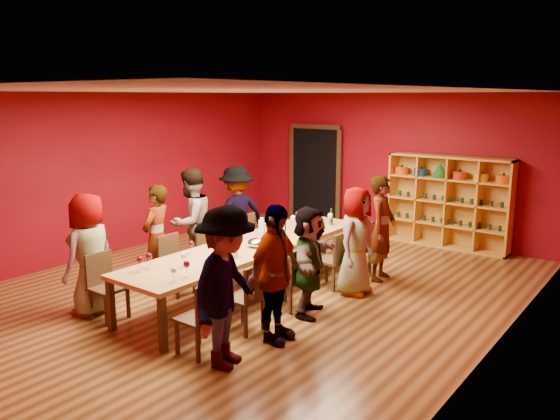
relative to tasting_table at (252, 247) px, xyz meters
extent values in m
cube|color=#573517|center=(0.00, 0.00, -0.71)|extent=(7.10, 9.10, 0.02)
cube|color=maroon|center=(0.00, 4.51, 0.80)|extent=(7.10, 0.02, 3.00)
cube|color=maroon|center=(-3.51, 0.00, 0.80)|extent=(0.02, 9.10, 3.00)
cube|color=maroon|center=(3.51, 0.00, 0.80)|extent=(0.02, 9.10, 3.00)
cube|color=beige|center=(0.00, 0.00, 2.31)|extent=(7.10, 9.10, 0.02)
cube|color=tan|center=(0.00, 0.00, 0.02)|extent=(1.10, 4.50, 0.06)
cube|color=#321F10|center=(-0.49, -2.17, -0.35)|extent=(0.08, 0.08, 0.69)
cube|color=#321F10|center=(-0.49, 2.17, -0.35)|extent=(0.08, 0.08, 0.69)
cube|color=#321F10|center=(0.49, -2.17, -0.35)|extent=(0.08, 0.08, 0.69)
cube|color=#321F10|center=(0.49, 2.17, -0.35)|extent=(0.08, 0.08, 0.69)
cube|color=black|center=(-1.80, 4.44, 0.40)|extent=(1.20, 0.14, 2.20)
cube|color=#321F10|center=(-1.80, 4.37, 1.55)|extent=(1.32, 0.06, 0.10)
cube|color=#321F10|center=(-2.45, 4.37, 0.40)|extent=(0.10, 0.06, 2.20)
cube|color=#321F10|center=(-1.15, 4.37, 0.40)|extent=(0.10, 0.06, 2.20)
cube|color=gold|center=(0.22, 4.28, 0.20)|extent=(0.04, 0.40, 1.80)
cube|color=gold|center=(2.58, 4.28, 0.20)|extent=(0.04, 0.40, 1.80)
cube|color=gold|center=(1.40, 4.28, 1.08)|extent=(2.40, 0.40, 0.04)
cube|color=gold|center=(1.40, 4.28, -0.68)|extent=(2.40, 0.40, 0.04)
cube|color=gold|center=(1.40, 4.47, 0.20)|extent=(2.40, 0.02, 1.80)
cube|color=gold|center=(1.40, 4.28, -0.25)|extent=(2.36, 0.38, 0.03)
cube|color=gold|center=(1.40, 4.28, 0.20)|extent=(2.36, 0.38, 0.03)
cube|color=gold|center=(1.40, 4.28, 0.65)|extent=(2.36, 0.38, 0.03)
cube|color=gold|center=(0.80, 4.28, 0.20)|extent=(0.03, 0.38, 1.76)
cube|color=gold|center=(1.40, 4.28, 0.20)|extent=(0.03, 0.38, 1.76)
cube|color=gold|center=(2.00, 4.28, 0.20)|extent=(0.03, 0.38, 1.76)
cylinder|color=#EA510D|center=(0.40, 4.28, 0.74)|extent=(0.26, 0.26, 0.15)
sphere|color=black|center=(0.40, 4.28, 0.84)|extent=(0.05, 0.05, 0.05)
cylinder|color=navy|center=(0.80, 4.28, 0.74)|extent=(0.26, 0.26, 0.15)
sphere|color=black|center=(0.80, 4.28, 0.84)|extent=(0.05, 0.05, 0.05)
cylinder|color=#1A6929|center=(1.20, 4.28, 0.71)|extent=(0.26, 0.26, 0.08)
cone|color=#1A6929|center=(1.20, 4.28, 0.86)|extent=(0.24, 0.24, 0.22)
cylinder|color=#B22914|center=(1.60, 4.28, 0.74)|extent=(0.26, 0.26, 0.15)
sphere|color=black|center=(1.60, 4.28, 0.84)|extent=(0.05, 0.05, 0.05)
cylinder|color=yellow|center=(2.00, 4.28, 0.74)|extent=(0.26, 0.26, 0.15)
sphere|color=black|center=(2.00, 4.28, 0.84)|extent=(0.05, 0.05, 0.05)
cylinder|color=#EA510D|center=(2.40, 4.28, 0.74)|extent=(0.26, 0.26, 0.15)
sphere|color=black|center=(2.40, 4.28, 0.84)|extent=(0.05, 0.05, 0.05)
cylinder|color=black|center=(0.38, 4.28, -0.18)|extent=(0.07, 0.07, 0.10)
cylinder|color=black|center=(0.56, 4.28, -0.18)|extent=(0.07, 0.07, 0.10)
cylinder|color=black|center=(0.75, 4.28, -0.18)|extent=(0.07, 0.07, 0.10)
cylinder|color=black|center=(0.93, 4.28, -0.18)|extent=(0.07, 0.07, 0.10)
cylinder|color=black|center=(1.12, 4.28, -0.18)|extent=(0.07, 0.07, 0.10)
cylinder|color=black|center=(1.30, 4.28, -0.18)|extent=(0.07, 0.07, 0.10)
cylinder|color=black|center=(1.49, 4.28, -0.18)|extent=(0.07, 0.07, 0.10)
cylinder|color=black|center=(1.67, 4.28, -0.18)|extent=(0.07, 0.07, 0.10)
cylinder|color=black|center=(1.86, 4.28, -0.18)|extent=(0.07, 0.07, 0.10)
cylinder|color=black|center=(2.04, 4.28, -0.18)|extent=(0.07, 0.07, 0.10)
cylinder|color=black|center=(2.23, 4.28, -0.18)|extent=(0.07, 0.07, 0.10)
cylinder|color=black|center=(2.42, 4.28, -0.18)|extent=(0.07, 0.07, 0.10)
cylinder|color=black|center=(0.38, 4.28, 0.27)|extent=(0.07, 0.07, 0.10)
cylinder|color=black|center=(0.56, 4.28, 0.27)|extent=(0.07, 0.07, 0.10)
cylinder|color=black|center=(0.75, 4.28, 0.27)|extent=(0.07, 0.07, 0.10)
cylinder|color=black|center=(0.93, 4.28, 0.27)|extent=(0.07, 0.07, 0.10)
cylinder|color=black|center=(1.12, 4.28, 0.27)|extent=(0.07, 0.07, 0.10)
cylinder|color=black|center=(1.30, 4.28, 0.27)|extent=(0.07, 0.07, 0.10)
cylinder|color=black|center=(1.49, 4.28, 0.27)|extent=(0.07, 0.07, 0.10)
cylinder|color=black|center=(1.67, 4.28, 0.27)|extent=(0.07, 0.07, 0.10)
cylinder|color=black|center=(1.86, 4.28, 0.27)|extent=(0.07, 0.07, 0.10)
cylinder|color=black|center=(2.04, 4.28, 0.27)|extent=(0.07, 0.07, 0.10)
cylinder|color=black|center=(2.23, 4.28, 0.27)|extent=(0.07, 0.07, 0.10)
cylinder|color=black|center=(2.42, 4.28, 0.27)|extent=(0.07, 0.07, 0.10)
cube|color=#321F10|center=(-0.83, -1.96, -0.27)|extent=(0.42, 0.42, 0.04)
cube|color=#321F10|center=(-1.02, -1.96, -0.03)|extent=(0.04, 0.40, 0.44)
cube|color=#321F10|center=(-1.00, -2.13, -0.49)|extent=(0.04, 0.04, 0.41)
cube|color=#321F10|center=(-0.66, -2.13, -0.49)|extent=(0.04, 0.04, 0.41)
cube|color=#321F10|center=(-1.00, -1.79, -0.49)|extent=(0.04, 0.04, 0.41)
cube|color=#321F10|center=(-0.66, -1.79, -0.49)|extent=(0.04, 0.04, 0.41)
imported|color=#4C4C51|center=(-1.21, -1.96, 0.14)|extent=(0.63, 0.90, 1.67)
cube|color=#321F10|center=(-0.83, -0.74, -0.27)|extent=(0.42, 0.42, 0.04)
cube|color=#321F10|center=(-1.02, -0.74, -0.03)|extent=(0.04, 0.40, 0.44)
cube|color=#321F10|center=(-1.00, -0.91, -0.49)|extent=(0.04, 0.04, 0.41)
cube|color=#321F10|center=(-0.66, -0.91, -0.49)|extent=(0.04, 0.04, 0.41)
cube|color=#321F10|center=(-1.00, -0.57, -0.49)|extent=(0.04, 0.04, 0.41)
cube|color=#321F10|center=(-0.66, -0.57, -0.49)|extent=(0.04, 0.04, 0.41)
imported|color=#16193C|center=(-1.27, -0.74, 0.11)|extent=(0.60, 0.70, 1.62)
cube|color=#321F10|center=(-0.83, 0.04, -0.27)|extent=(0.42, 0.42, 0.04)
cube|color=#321F10|center=(-1.02, 0.04, -0.03)|extent=(0.04, 0.40, 0.44)
cube|color=#321F10|center=(-1.00, -0.13, -0.49)|extent=(0.04, 0.04, 0.41)
cube|color=#321F10|center=(-0.66, -0.13, -0.49)|extent=(0.04, 0.04, 0.41)
cube|color=#321F10|center=(-1.00, 0.21, -0.49)|extent=(0.04, 0.04, 0.41)
cube|color=#321F10|center=(-0.66, 0.21, -0.49)|extent=(0.04, 0.04, 0.41)
imported|color=#5878B6|center=(-1.34, 0.04, 0.19)|extent=(0.54, 0.90, 1.78)
cube|color=#321F10|center=(-0.83, 1.08, -0.27)|extent=(0.42, 0.42, 0.04)
cube|color=#321F10|center=(-1.02, 1.08, -0.03)|extent=(0.04, 0.40, 0.44)
cube|color=#321F10|center=(-1.00, 0.91, -0.49)|extent=(0.04, 0.04, 0.41)
cube|color=#321F10|center=(-0.66, 0.91, -0.49)|extent=(0.04, 0.04, 0.41)
cube|color=#321F10|center=(-1.00, 1.25, -0.49)|extent=(0.04, 0.04, 0.41)
cube|color=#321F10|center=(-0.66, 1.25, -0.49)|extent=(0.04, 0.04, 0.41)
imported|color=#D38D92|center=(-1.25, 1.08, 0.16)|extent=(0.78, 1.20, 1.72)
cube|color=#321F10|center=(0.83, -1.94, -0.27)|extent=(0.42, 0.42, 0.04)
cube|color=#321F10|center=(1.02, -1.94, -0.03)|extent=(0.04, 0.40, 0.44)
cube|color=#321F10|center=(0.66, -2.11, -0.49)|extent=(0.04, 0.04, 0.41)
cube|color=#321F10|center=(1.00, -2.11, -0.49)|extent=(0.04, 0.04, 0.41)
cube|color=#321F10|center=(0.66, -1.77, -0.49)|extent=(0.04, 0.04, 0.41)
cube|color=#321F10|center=(1.00, -1.77, -0.49)|extent=(0.04, 0.04, 0.41)
imported|color=#515156|center=(1.30, -1.94, 0.20)|extent=(0.78, 1.25, 1.80)
cube|color=#321F10|center=(0.83, -1.13, -0.27)|extent=(0.42, 0.42, 0.04)
cube|color=#321F10|center=(1.02, -1.13, -0.03)|extent=(0.04, 0.40, 0.44)
cube|color=#321F10|center=(0.66, -1.30, -0.49)|extent=(0.04, 0.04, 0.41)
cube|color=#321F10|center=(1.00, -1.30, -0.49)|extent=(0.04, 0.04, 0.41)
cube|color=#321F10|center=(0.66, -0.96, -0.49)|extent=(0.04, 0.04, 0.41)
cube|color=#321F10|center=(1.00, -0.96, -0.49)|extent=(0.04, 0.04, 0.41)
imported|color=#5982B7|center=(1.32, -1.13, 0.15)|extent=(0.54, 1.03, 1.69)
cube|color=#321F10|center=(0.83, -0.20, -0.27)|extent=(0.42, 0.42, 0.04)
cube|color=#321F10|center=(1.02, -0.20, -0.03)|extent=(0.04, 0.40, 0.44)
cube|color=#321F10|center=(0.66, -0.37, -0.49)|extent=(0.04, 0.04, 0.41)
cube|color=#321F10|center=(1.00, -0.37, -0.49)|extent=(0.04, 0.04, 0.41)
cube|color=#321F10|center=(0.66, -0.03, -0.49)|extent=(0.04, 0.04, 0.41)
cube|color=#321F10|center=(1.00, -0.03, -0.49)|extent=(0.04, 0.04, 0.41)
imported|color=#131734|center=(1.19, -0.20, 0.06)|extent=(0.87, 1.45, 1.51)
cube|color=#321F10|center=(0.83, 0.90, -0.27)|extent=(0.42, 0.42, 0.04)
cube|color=#321F10|center=(1.02, 0.90, -0.03)|extent=(0.04, 0.40, 0.44)
cube|color=#321F10|center=(0.66, 0.73, -0.49)|extent=(0.04, 0.04, 0.41)
cube|color=#321F10|center=(1.00, 0.73, -0.49)|extent=(0.04, 0.04, 0.41)
cube|color=#321F10|center=(0.66, 1.07, -0.49)|extent=(0.04, 0.04, 0.41)
cube|color=#321F10|center=(1.00, 1.07, -0.49)|extent=(0.04, 0.04, 0.41)
imported|color=#121433|center=(1.27, 0.90, 0.12)|extent=(0.49, 0.83, 1.63)
cube|color=#321F10|center=(0.83, 1.72, -0.27)|extent=(0.42, 0.42, 0.04)
cube|color=#321F10|center=(1.02, 1.72, -0.03)|extent=(0.04, 0.40, 0.44)
cube|color=#321F10|center=(0.66, 1.55, -0.49)|extent=(0.04, 0.04, 0.41)
cube|color=#321F10|center=(1.00, 1.55, -0.49)|extent=(0.04, 0.04, 0.41)
cube|color=#321F10|center=(0.66, 1.89, -0.49)|extent=(0.04, 0.04, 0.41)
cube|color=#321F10|center=(1.00, 1.89, -0.49)|extent=(0.04, 0.04, 0.41)
imported|color=#6080C7|center=(1.28, 1.72, 0.15)|extent=(0.55, 0.69, 1.70)
cylinder|color=white|center=(-0.30, 1.60, 0.06)|extent=(0.06, 0.06, 0.01)
cylinder|color=white|center=(-0.30, 1.60, 0.11)|extent=(0.01, 0.01, 0.11)
ellipsoid|color=#45070F|center=(-0.30, 1.60, 0.20)|extent=(0.08, 0.08, 0.09)
cylinder|color=white|center=(0.35, -1.85, 0.05)|extent=(0.06, 0.06, 0.01)
cylinder|color=white|center=(0.35, -1.85, 0.11)|extent=(0.01, 0.01, 0.10)
ellipsoid|color=white|center=(0.35, -1.85, 0.19)|extent=(0.07, 0.07, 0.08)
cylinder|color=white|center=(-0.27, -1.85, 0.06)|extent=(0.06, 0.06, 0.01)
cylinder|color=white|center=(-0.27, -1.85, 0.11)|extent=(0.01, 0.01, 0.11)
ellipsoid|color=#45070F|center=(-0.27, -1.85, 0.21)|extent=(0.08, 0.08, 0.09)
cylinder|color=white|center=(0.35, 0.12, 0.05)|extent=(0.06, 0.06, 0.01)
cylinder|color=white|center=(0.35, 0.12, 0.11)|extent=(0.01, 0.01, 0.11)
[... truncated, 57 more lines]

